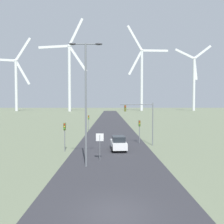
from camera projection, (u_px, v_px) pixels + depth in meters
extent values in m
plane|color=#667056|center=(116.00, 212.00, 12.03)|extent=(600.00, 600.00, 0.00)
cube|color=#2D2D33|center=(111.00, 125.00, 59.99)|extent=(10.00, 240.00, 0.01)
cylinder|color=slate|center=(86.00, 106.00, 20.61)|extent=(0.18, 0.18, 11.62)
cylinder|color=slate|center=(86.00, 44.00, 20.38)|extent=(2.46, 0.10, 0.10)
ellipsoid|color=#333338|center=(72.00, 44.00, 20.37)|extent=(0.70, 0.32, 0.20)
ellipsoid|color=#333338|center=(99.00, 44.00, 20.40)|extent=(0.70, 0.32, 0.20)
cylinder|color=slate|center=(100.00, 148.00, 23.02)|extent=(0.07, 0.07, 2.68)
cube|color=white|center=(100.00, 137.00, 22.97)|extent=(0.81, 0.01, 0.81)
cube|color=red|center=(100.00, 137.00, 22.98)|extent=(0.76, 0.02, 0.76)
cylinder|color=slate|center=(65.00, 137.00, 27.25)|extent=(0.11, 0.11, 3.59)
cube|color=#4C511E|center=(65.00, 127.00, 27.19)|extent=(0.28, 0.24, 0.90)
sphere|color=red|center=(64.00, 124.00, 27.05)|extent=(0.16, 0.16, 0.16)
sphere|color=gold|center=(64.00, 127.00, 27.06)|extent=(0.16, 0.16, 0.16)
sphere|color=green|center=(64.00, 129.00, 27.07)|extent=(0.16, 0.16, 0.16)
cylinder|color=slate|center=(139.00, 132.00, 32.89)|extent=(0.11, 0.11, 3.47)
cube|color=#4C511E|center=(139.00, 123.00, 32.84)|extent=(0.28, 0.24, 0.90)
sphere|color=red|center=(140.00, 122.00, 32.69)|extent=(0.16, 0.16, 0.16)
sphere|color=gold|center=(140.00, 123.00, 32.70)|extent=(0.16, 0.16, 0.16)
sphere|color=green|center=(140.00, 125.00, 32.71)|extent=(0.16, 0.16, 0.16)
cylinder|color=slate|center=(89.00, 123.00, 47.90)|extent=(0.11, 0.11, 3.44)
cube|color=#4C511E|center=(89.00, 117.00, 47.85)|extent=(0.28, 0.24, 0.90)
sphere|color=red|center=(89.00, 116.00, 47.70)|extent=(0.16, 0.16, 0.16)
sphere|color=gold|center=(89.00, 117.00, 47.71)|extent=(0.16, 0.16, 0.16)
sphere|color=green|center=(89.00, 119.00, 47.72)|extent=(0.16, 0.16, 0.16)
cylinder|color=slate|center=(153.00, 124.00, 31.13)|extent=(0.14, 0.14, 6.13)
cylinder|color=slate|center=(137.00, 104.00, 30.99)|extent=(4.65, 0.12, 0.12)
cube|color=#4C511E|center=(125.00, 108.00, 31.00)|extent=(0.28, 0.24, 0.90)
sphere|color=red|center=(125.00, 106.00, 30.85)|extent=(0.18, 0.18, 0.18)
cube|color=white|center=(118.00, 144.00, 28.17)|extent=(2.09, 4.22, 0.80)
cube|color=#1E2328|center=(119.00, 139.00, 27.99)|extent=(1.71, 2.21, 0.70)
cylinder|color=black|center=(112.00, 146.00, 29.45)|extent=(0.22, 0.66, 0.66)
cylinder|color=black|center=(124.00, 146.00, 29.47)|extent=(0.22, 0.66, 0.66)
cylinder|color=black|center=(112.00, 150.00, 26.91)|extent=(0.22, 0.66, 0.66)
cylinder|color=black|center=(126.00, 150.00, 26.93)|extent=(0.22, 0.66, 0.66)
cylinder|color=silver|center=(16.00, 86.00, 174.73)|extent=(2.20, 2.20, 40.30)
sphere|color=silver|center=(16.00, 61.00, 173.95)|extent=(2.60, 2.60, 2.60)
cube|color=silver|center=(23.00, 73.00, 175.01)|extent=(11.40, 1.88, 19.10)
cube|color=silver|center=(23.00, 49.00, 174.35)|extent=(12.38, 2.00, 18.59)
cube|color=silver|center=(1.00, 60.00, 172.48)|extent=(20.68, 3.02, 2.40)
cylinder|color=silver|center=(69.00, 79.00, 165.50)|extent=(2.20, 2.20, 49.53)
sphere|color=silver|center=(69.00, 46.00, 164.54)|extent=(2.60, 2.60, 2.60)
cube|color=silver|center=(78.00, 59.00, 165.30)|extent=(13.93, 1.15, 19.42)
cube|color=silver|center=(76.00, 32.00, 164.42)|extent=(11.36, 1.03, 20.76)
cube|color=silver|center=(53.00, 47.00, 163.90)|extent=(22.29, 1.54, 3.36)
cylinder|color=silver|center=(142.00, 81.00, 180.57)|extent=(2.20, 2.20, 49.77)
sphere|color=silver|center=(142.00, 50.00, 179.61)|extent=(2.60, 2.60, 2.60)
cube|color=silver|center=(155.00, 51.00, 181.63)|extent=(22.05, 4.11, 2.45)
cube|color=silver|center=(135.00, 38.00, 178.15)|extent=(13.10, 2.64, 19.85)
cube|color=silver|center=(135.00, 63.00, 179.05)|extent=(12.05, 2.46, 20.41)
cylinder|color=silver|center=(194.00, 85.00, 183.32)|extent=(2.20, 2.20, 43.80)
sphere|color=silver|center=(194.00, 58.00, 182.47)|extent=(2.60, 2.60, 2.60)
cube|color=silver|center=(185.00, 54.00, 181.39)|extent=(16.60, 2.14, 8.47)
cube|color=silver|center=(195.00, 70.00, 182.95)|extent=(3.88, 0.88, 17.41)
cube|color=silver|center=(203.00, 52.00, 183.07)|extent=(14.92, 1.98, 11.83)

